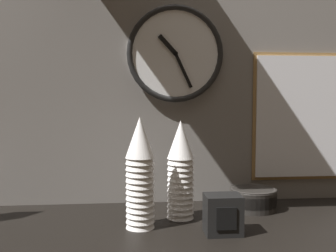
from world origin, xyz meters
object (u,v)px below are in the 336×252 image
Objects in this scene: wall_clock at (175,54)px; menu_board at (304,117)px; napkin_dispenser at (223,214)px; cup_stack_center at (140,173)px; cup_stack_center_right at (181,170)px; bowl_stack_right at (253,198)px.

wall_clock is 0.52m from menu_board.
napkin_dispenser is (-0.38, -0.36, -0.25)m from menu_board.
cup_stack_center is 0.15m from cup_stack_center_right.
bowl_stack_right is (0.25, 0.07, -0.11)m from cup_stack_center_right.
cup_stack_center_right is 1.96× the size of bowl_stack_right.
cup_stack_center_right reaches higher than bowl_stack_right.
menu_board reaches higher than napkin_dispenser.
bowl_stack_right is 0.56m from wall_clock.
cup_stack_center_right is at bearing -157.94° from menu_board.
menu_board is (0.48, 0.19, 0.15)m from cup_stack_center_right.
wall_clock is 0.59m from napkin_dispenser.
napkin_dispenser is at bearing -137.02° from menu_board.
bowl_stack_right is 1.43× the size of napkin_dispenser.
bowl_stack_right is 0.37m from menu_board.
menu_board is 4.22× the size of napkin_dispenser.
wall_clock is 3.08× the size of napkin_dispenser.
wall_clock is at bearing -178.93° from menu_board.
wall_clock reaches higher than cup_stack_center_right.
cup_stack_center_right reaches higher than napkin_dispenser.
wall_clock is at bearing 105.21° from napkin_dispenser.
menu_board is at bearing 42.98° from napkin_dispenser.
wall_clock reaches higher than bowl_stack_right.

